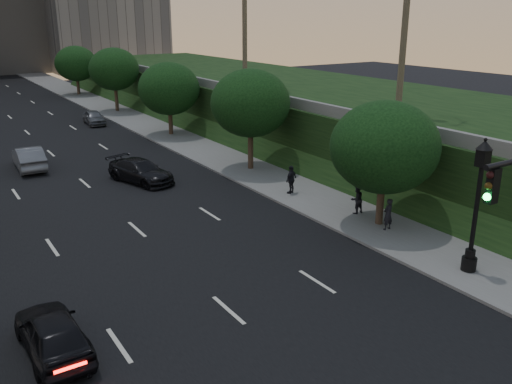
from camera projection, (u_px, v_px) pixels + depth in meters
road_surface at (57, 159)px, 39.23m from camera, size 16.00×140.00×0.02m
sidewalk_right at (186, 141)px, 44.45m from camera, size 4.50×140.00×0.15m
embankment at (314, 109)px, 48.25m from camera, size 18.00×90.00×4.00m
parapet_wall at (231, 89)px, 43.17m from camera, size 0.35×90.00×0.70m
tree_right_a at (384, 147)px, 25.62m from camera, size 5.20×5.20×6.24m
tree_right_b at (250, 103)px, 35.08m from camera, size 5.20×5.20×6.74m
tree_right_c at (169, 89)px, 45.64m from camera, size 5.20×5.20×6.24m
tree_right_d at (114, 69)px, 56.70m from camera, size 5.20×5.20×6.74m
tree_right_e at (76, 64)px, 68.86m from camera, size 5.20×5.20×6.24m
street_lamp at (476, 213)px, 21.16m from camera, size 0.64×0.64×5.62m
sedan_near_left at (53, 333)px, 16.61m from camera, size 1.82×4.27×1.44m
sedan_mid_left at (29, 158)px, 36.52m from camera, size 1.83×4.80×1.56m
sedan_near_right at (141, 171)px, 33.71m from camera, size 3.40×5.25×1.41m
sedan_far_right at (94, 118)px, 51.35m from camera, size 1.85×4.02×1.34m
pedestrian_a at (388, 214)px, 25.83m from camera, size 0.59×0.40×1.56m
pedestrian_b at (357, 199)px, 27.97m from camera, size 0.75×0.59×1.52m
pedestrian_c at (291, 179)px, 31.09m from camera, size 1.05×0.73×1.65m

